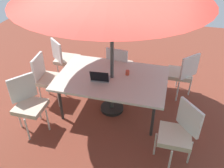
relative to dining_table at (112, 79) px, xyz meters
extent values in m
cube|color=brown|center=(0.00, 0.00, -0.71)|extent=(10.00, 10.00, 0.02)
cube|color=silver|center=(0.00, 0.00, 0.02)|extent=(1.92, 1.26, 0.04)
cylinder|color=#333333|center=(-0.81, -0.48, -0.35)|extent=(0.05, 0.05, 0.70)
cylinder|color=#333333|center=(0.81, -0.48, -0.35)|extent=(0.05, 0.05, 0.70)
cylinder|color=#333333|center=(-0.81, 0.48, -0.35)|extent=(0.05, 0.05, 0.70)
cylinder|color=#333333|center=(0.81, 0.48, -0.35)|extent=(0.05, 0.05, 0.70)
cylinder|color=#4C4C4C|center=(0.00, 0.00, 0.50)|extent=(0.06, 0.06, 2.39)
cylinder|color=black|center=(0.00, 0.00, -0.67)|extent=(0.44, 0.44, 0.06)
cube|color=beige|center=(-1.17, -0.84, -0.21)|extent=(0.46, 0.46, 0.08)
cube|color=white|center=(-1.33, -0.70, 0.06)|extent=(0.33, 0.35, 0.45)
cylinder|color=white|center=(-1.16, -1.10, -0.47)|extent=(0.03, 0.03, 0.45)
cylinder|color=white|center=(-0.92, -0.83, -0.47)|extent=(0.03, 0.03, 0.45)
cylinder|color=white|center=(-1.43, -0.85, -0.47)|extent=(0.03, 0.03, 0.45)
cylinder|color=white|center=(-1.18, -0.59, -0.47)|extent=(0.03, 0.03, 0.45)
cube|color=beige|center=(0.04, -0.82, -0.21)|extent=(0.46, 0.46, 0.08)
cube|color=white|center=(0.06, -0.61, 0.06)|extent=(0.44, 0.09, 0.45)
cylinder|color=white|center=(-0.16, -0.98, -0.47)|extent=(0.03, 0.03, 0.45)
cylinder|color=white|center=(0.20, -1.02, -0.47)|extent=(0.03, 0.03, 0.45)
cylinder|color=white|center=(-0.12, -0.62, -0.47)|extent=(0.03, 0.03, 0.45)
cylinder|color=white|center=(0.24, -0.67, -0.47)|extent=(0.03, 0.03, 0.45)
cube|color=beige|center=(1.24, -0.82, -0.21)|extent=(0.46, 0.46, 0.08)
cube|color=white|center=(1.37, -0.66, 0.06)|extent=(0.36, 0.31, 0.45)
cylinder|color=white|center=(0.98, -0.84, -0.47)|extent=(0.03, 0.03, 0.45)
cylinder|color=white|center=(1.26, -1.07, -0.47)|extent=(0.03, 0.03, 0.45)
cylinder|color=white|center=(1.22, -0.56, -0.47)|extent=(0.03, 0.03, 0.45)
cylinder|color=white|center=(1.49, -0.80, -0.47)|extent=(0.03, 0.03, 0.45)
cube|color=beige|center=(1.21, 0.02, -0.21)|extent=(0.46, 0.46, 0.08)
cube|color=white|center=(1.42, 0.04, 0.06)|extent=(0.08, 0.44, 0.45)
cylinder|color=white|center=(1.01, 0.18, -0.47)|extent=(0.03, 0.03, 0.45)
cylinder|color=white|center=(1.05, -0.18, -0.47)|extent=(0.03, 0.03, 0.45)
cylinder|color=white|center=(1.37, 0.21, -0.47)|extent=(0.03, 0.03, 0.45)
cylinder|color=white|center=(1.41, -0.15, -0.47)|extent=(0.03, 0.03, 0.45)
cube|color=beige|center=(1.17, 0.84, -0.21)|extent=(0.46, 0.46, 0.08)
cube|color=white|center=(1.34, 0.71, 0.06)|extent=(0.30, 0.37, 0.45)
cylinder|color=white|center=(1.14, 1.09, -0.47)|extent=(0.03, 0.03, 0.45)
cylinder|color=white|center=(0.92, 0.81, -0.47)|extent=(0.03, 0.03, 0.45)
cylinder|color=white|center=(1.42, 0.87, -0.47)|extent=(0.03, 0.03, 0.45)
cylinder|color=white|center=(1.20, 0.59, -0.47)|extent=(0.03, 0.03, 0.45)
cube|color=beige|center=(-1.16, 0.89, -0.21)|extent=(0.46, 0.46, 0.08)
cube|color=white|center=(-1.32, 0.76, 0.06)|extent=(0.32, 0.36, 0.45)
cylinder|color=white|center=(-0.91, 0.88, -0.47)|extent=(0.03, 0.03, 0.45)
cylinder|color=white|center=(-1.14, 1.15, -0.47)|extent=(0.03, 0.03, 0.45)
cylinder|color=white|center=(-1.18, 0.64, -0.47)|extent=(0.03, 0.03, 0.45)
cylinder|color=white|center=(-1.41, 0.91, -0.47)|extent=(0.03, 0.03, 0.45)
cube|color=gray|center=(0.17, 0.11, 0.05)|extent=(0.34, 0.24, 0.02)
cube|color=black|center=(0.16, 0.22, 0.16)|extent=(0.32, 0.08, 0.20)
cylinder|color=#CC4C33|center=(-0.25, -0.15, 0.09)|extent=(0.07, 0.07, 0.08)
camera|label=1|loc=(-0.91, 3.45, 2.35)|focal=38.65mm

